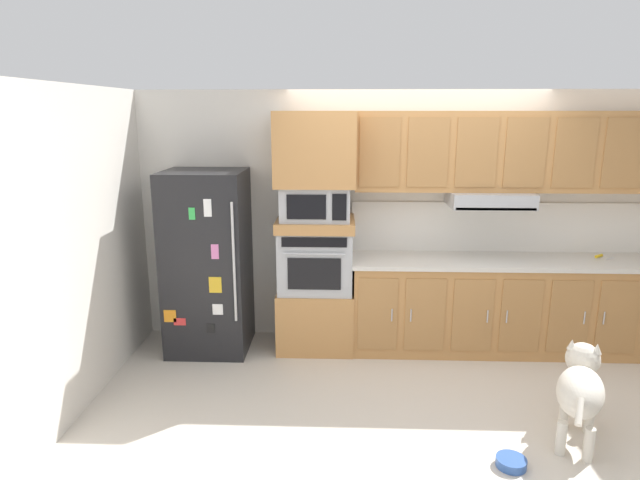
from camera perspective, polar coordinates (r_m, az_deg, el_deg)
ground_plane at (r=4.90m, az=10.91°, el=-14.72°), size 9.60×9.60×0.00m
back_kitchen_wall at (r=5.52m, az=9.80°, el=2.40°), size 6.20×0.12×2.50m
side_panel_left at (r=4.85m, az=-23.09°, el=-0.05°), size 0.12×7.10×2.50m
refrigerator at (r=5.29m, az=-11.83°, el=-2.29°), size 0.76×0.73×1.76m
oven_base_cabinet at (r=5.40m, az=-0.45°, el=-8.18°), size 0.74×0.62×0.60m
built_in_oven at (r=5.20m, az=-0.46°, el=-2.04°), size 0.70×0.62×0.60m
appliance_mid_shelf at (r=5.12m, az=-0.47°, el=1.74°), size 0.74×0.62×0.10m
microwave at (r=5.08m, az=-0.47°, el=4.05°), size 0.64×0.54×0.32m
appliance_upper_cabinet at (r=5.03m, az=-0.49°, el=9.68°), size 0.74×0.62×0.68m
lower_cabinet_run at (r=5.60m, az=19.59°, el=-6.67°), size 3.07×0.63×0.88m
countertop_slab at (r=5.46m, az=19.95°, el=-2.12°), size 3.11×0.64×0.04m
backsplash_panel at (r=5.67m, az=19.31°, el=1.29°), size 3.11×0.02×0.50m
upper_cabinet_with_hood at (r=5.41m, az=20.26°, el=8.53°), size 3.07×0.48×0.88m
screwdriver at (r=5.84m, az=27.58°, el=-1.53°), size 0.16×0.17×0.03m
dog at (r=4.35m, az=25.94°, el=-13.75°), size 0.53×0.94×0.63m
dog_food_bowl at (r=4.06m, az=19.64°, el=-21.33°), size 0.20×0.20×0.06m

